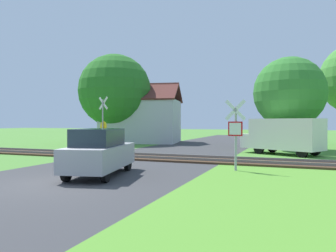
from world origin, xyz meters
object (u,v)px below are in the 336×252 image
at_px(house, 142,120).
at_px(parked_car, 100,152).
at_px(crossing_sign_far, 103,122).
at_px(mail_truck, 283,135).
at_px(tree_left, 115,91).
at_px(tree_right, 289,93).
at_px(stop_sign_near, 236,131).

height_order(house, parked_car, house).
relative_size(crossing_sign_far, mail_truck, 0.72).
bearing_deg(house, tree_left, -148.22).
xyz_separation_m(tree_left, tree_right, (15.83, -2.33, -0.90)).
bearing_deg(stop_sign_near, mail_truck, -96.93).
xyz_separation_m(tree_left, mail_truck, (15.55, -6.00, -3.82)).
bearing_deg(crossing_sign_far, parked_car, -41.21).
xyz_separation_m(house, tree_right, (13.86, -4.19, 1.93)).
bearing_deg(tree_right, mail_truck, -94.42).
relative_size(crossing_sign_far, tree_right, 0.55).
bearing_deg(stop_sign_near, parked_car, 39.22).
relative_size(stop_sign_near, tree_left, 0.35).
height_order(stop_sign_near, house, house).
distance_m(crossing_sign_far, mail_truck, 11.68).
bearing_deg(tree_left, tree_right, -8.38).
bearing_deg(parked_car, tree_left, 106.31).
distance_m(stop_sign_near, mail_truck, 8.07).
bearing_deg(tree_right, parked_car, -113.89).
bearing_deg(mail_truck, stop_sign_near, -163.55).
bearing_deg(tree_right, tree_left, 171.62).
bearing_deg(mail_truck, parked_car, 178.78).
xyz_separation_m(stop_sign_near, mail_truck, (1.65, 7.89, -0.44)).
distance_m(tree_left, mail_truck, 17.10).
bearing_deg(house, mail_truck, -41.63).
bearing_deg(tree_left, stop_sign_near, -44.96).
height_order(crossing_sign_far, house, house).
bearing_deg(tree_right, crossing_sign_far, -151.03).
height_order(house, tree_right, tree_right).
bearing_deg(tree_left, mail_truck, -21.10).
relative_size(stop_sign_near, house, 0.35).
distance_m(stop_sign_near, tree_right, 11.97).
bearing_deg(stop_sign_near, tree_left, -40.10).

